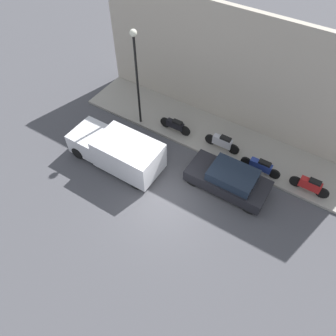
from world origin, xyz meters
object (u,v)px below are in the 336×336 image
object	(u,v)px
motorcycle_blue	(261,166)
motorcycle_black	(175,125)
parked_car	(229,179)
streetlamp	(136,67)
motorcycle_red	(310,185)
scooter_silver	(222,142)
delivery_van	(117,150)

from	to	relation	value
motorcycle_blue	motorcycle_black	bearing A→B (deg)	87.16
parked_car	streetlamp	world-z (taller)	streetlamp
motorcycle_black	motorcycle_red	bearing A→B (deg)	-91.20
scooter_silver	delivery_van	bearing A→B (deg)	130.96
parked_car	delivery_van	bearing A→B (deg)	105.62
parked_car	motorcycle_blue	distance (m)	1.87
motorcycle_blue	parked_car	bearing A→B (deg)	149.43
motorcycle_blue	motorcycle_red	xyz separation A→B (m)	(0.09, -2.37, 0.03)
delivery_van	streetlamp	bearing A→B (deg)	13.67
parked_car	delivery_van	xyz separation A→B (m)	(-1.51, 5.40, 0.27)
streetlamp	motorcycle_blue	bearing A→B (deg)	-88.91
motorcycle_red	motorcycle_blue	bearing A→B (deg)	92.29
delivery_van	scooter_silver	size ratio (longest dim) A/B	2.50
motorcycle_black	streetlamp	distance (m)	3.74
delivery_van	motorcycle_red	xyz separation A→B (m)	(3.21, -8.71, -0.28)
parked_car	motorcycle_red	world-z (taller)	parked_car
motorcycle_blue	motorcycle_red	world-z (taller)	motorcycle_red
scooter_silver	streetlamp	size ratio (longest dim) A/B	0.36
parked_car	scooter_silver	bearing A→B (deg)	33.24
motorcycle_red	streetlamp	xyz separation A→B (m)	(-0.23, 9.44, 3.06)
delivery_van	motorcycle_black	xyz separation A→B (m)	(3.37, -1.33, -0.33)
delivery_van	streetlamp	xyz separation A→B (m)	(2.98, 0.73, 2.77)
parked_car	motorcycle_black	bearing A→B (deg)	65.45
scooter_silver	streetlamp	world-z (taller)	streetlamp
parked_car	scooter_silver	distance (m)	2.42
delivery_van	motorcycle_blue	bearing A→B (deg)	-63.84
streetlamp	parked_car	bearing A→B (deg)	-103.54
parked_car	delivery_van	size ratio (longest dim) A/B	0.80
motorcycle_red	delivery_van	bearing A→B (deg)	110.24
motorcycle_blue	streetlamp	world-z (taller)	streetlamp
motorcycle_blue	streetlamp	distance (m)	7.72
motorcycle_red	streetlamp	bearing A→B (deg)	91.39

